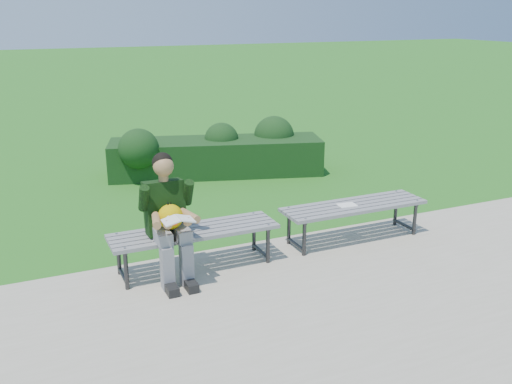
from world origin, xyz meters
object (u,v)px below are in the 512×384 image
Objects in this scene: bench_right at (354,208)px; seated_boy at (168,215)px; hedge at (217,152)px; bench_left at (194,234)px; paper_sheet at (347,205)px.

seated_boy reaches higher than bench_right.
seated_boy reaches higher than hedge.
seated_boy is (-1.86, -3.60, 0.33)m from hedge.
bench_left is (-1.56, -3.51, 0.03)m from hedge.
bench_right is 2.34m from seated_boy.
paper_sheet is at bearing -180.00° from bench_right.
hedge is 2.80× the size of seated_boy.
bench_left is at bearing -113.94° from hedge.
bench_left is 1.37× the size of seated_boy.
hedge is at bearing 66.06° from bench_left.
bench_left is at bearing -179.76° from bench_right.
hedge is at bearing 97.53° from bench_right.
bench_left is 0.43m from seated_boy.
bench_right reaches higher than paper_sheet.
hedge is at bearing 62.74° from seated_boy.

